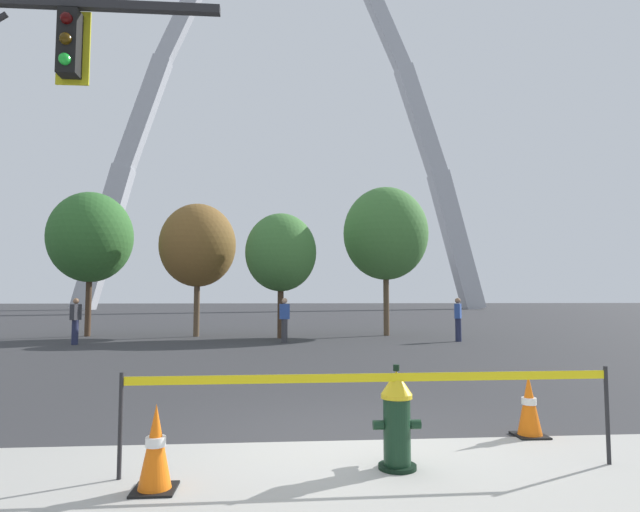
% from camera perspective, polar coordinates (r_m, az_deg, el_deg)
% --- Properties ---
extents(ground_plane, '(240.00, 240.00, 0.00)m').
position_cam_1_polar(ground_plane, '(6.32, 2.74, -19.50)').
color(ground_plane, '#333335').
extents(fire_hydrant, '(0.46, 0.48, 0.99)m').
position_cam_1_polar(fire_hydrant, '(5.34, 8.30, -17.13)').
color(fire_hydrant, black).
rests_on(fire_hydrant, ground).
extents(caution_tape_barrier, '(4.70, 0.10, 0.96)m').
position_cam_1_polar(caution_tape_barrier, '(5.19, 5.88, -15.49)').
color(caution_tape_barrier, '#232326').
rests_on(caution_tape_barrier, ground).
extents(traffic_cone_by_hydrant, '(0.36, 0.36, 0.73)m').
position_cam_1_polar(traffic_cone_by_hydrant, '(4.96, -17.39, -19.26)').
color(traffic_cone_by_hydrant, black).
rests_on(traffic_cone_by_hydrant, ground).
extents(traffic_cone_mid_sidewalk, '(0.36, 0.36, 0.73)m').
position_cam_1_polar(traffic_cone_mid_sidewalk, '(6.90, 21.71, -14.86)').
color(traffic_cone_mid_sidewalk, black).
rests_on(traffic_cone_mid_sidewalk, ground).
extents(monument_arch, '(52.07, 2.45, 54.57)m').
position_cam_1_polar(monument_arch, '(70.87, -3.81, 13.86)').
color(monument_arch, '#B2B5BC').
rests_on(monument_arch, ground).
extents(tree_far_left, '(3.44, 3.44, 6.02)m').
position_cam_1_polar(tree_far_left, '(24.08, -23.59, 1.87)').
color(tree_far_left, '#473323').
rests_on(tree_far_left, ground).
extents(tree_left_mid, '(3.15, 3.15, 5.51)m').
position_cam_1_polar(tree_left_mid, '(22.49, -13.10, 1.12)').
color(tree_left_mid, brown).
rests_on(tree_left_mid, ground).
extents(tree_center_left, '(2.84, 2.84, 4.97)m').
position_cam_1_polar(tree_center_left, '(21.08, -4.26, 0.37)').
color(tree_center_left, '#473323').
rests_on(tree_center_left, ground).
extents(tree_center_right, '(3.61, 3.61, 6.32)m').
position_cam_1_polar(tree_center_right, '(22.70, 7.12, 2.42)').
color(tree_center_right, brown).
rests_on(tree_center_right, ground).
extents(pedestrian_walking_left, '(0.32, 0.39, 1.59)m').
position_cam_1_polar(pedestrian_walking_left, '(20.02, -24.97, -6.36)').
color(pedestrian_walking_left, '#232847').
rests_on(pedestrian_walking_left, ground).
extents(pedestrian_standing_center, '(0.37, 0.26, 1.59)m').
position_cam_1_polar(pedestrian_standing_center, '(18.92, -3.87, -6.90)').
color(pedestrian_standing_center, '#38383D').
rests_on(pedestrian_standing_center, ground).
extents(pedestrian_walking_right, '(0.34, 0.39, 1.59)m').
position_cam_1_polar(pedestrian_walking_right, '(20.08, 14.73, -6.62)').
color(pedestrian_walking_right, '#232847').
rests_on(pedestrian_walking_right, ground).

